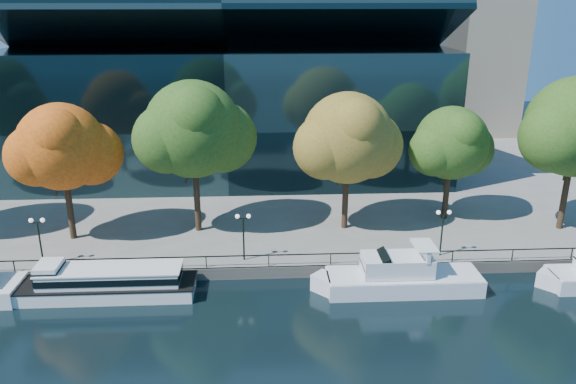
{
  "coord_description": "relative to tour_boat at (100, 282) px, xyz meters",
  "views": [
    {
      "loc": [
        -0.57,
        -37.39,
        21.62
      ],
      "look_at": [
        1.8,
        8.0,
        5.61
      ],
      "focal_mm": 35.0,
      "sensor_mm": 36.0,
      "label": 1
    }
  ],
  "objects": [
    {
      "name": "lamp_0",
      "position": [
        -5.47,
        3.58,
        2.79
      ],
      "size": [
        1.26,
        0.36,
        4.03
      ],
      "color": "black",
      "rests_on": "promenade"
    },
    {
      "name": "tour_boat",
      "position": [
        0.0,
        0.0,
        0.0
      ],
      "size": [
        14.77,
        3.29,
        2.8
      ],
      "color": "white",
      "rests_on": "ground"
    },
    {
      "name": "cruiser_near",
      "position": [
        22.56,
        -0.31,
        -0.01
      ],
      "size": [
        13.09,
        3.37,
        3.79
      ],
      "color": "white",
      "rests_on": "ground"
    },
    {
      "name": "promenade",
      "position": [
        12.76,
        35.45,
        -0.69
      ],
      "size": [
        90.0,
        67.08,
        1.0
      ],
      "color": "slate",
      "rests_on": "ground"
    },
    {
      "name": "tree_1",
      "position": [
        -4.49,
        8.73,
        8.09
      ],
      "size": [
        9.33,
        7.65,
        12.18
      ],
      "color": "black",
      "rests_on": "promenade"
    },
    {
      "name": "tree_3",
      "position": [
        20.16,
        9.88,
        8.23
      ],
      "size": [
        10.24,
        8.4,
        12.7
      ],
      "color": "black",
      "rests_on": "promenade"
    },
    {
      "name": "tree_4",
      "position": [
        30.24,
        11.73,
        7.19
      ],
      "size": [
        8.62,
        7.07,
        10.98
      ],
      "color": "black",
      "rests_on": "promenade"
    },
    {
      "name": "convention_building",
      "position": [
        8.76,
        30.87,
        7.31
      ],
      "size": [
        50.0,
        24.57,
        21.43
      ],
      "color": "black",
      "rests_on": "ground"
    },
    {
      "name": "lamp_1",
      "position": [
        10.75,
        3.58,
        2.79
      ],
      "size": [
        1.26,
        0.36,
        4.03
      ],
      "color": "black",
      "rests_on": "promenade"
    },
    {
      "name": "railing",
      "position": [
        12.76,
        2.33,
        0.75
      ],
      "size": [
        88.2,
        0.08,
        0.99
      ],
      "color": "black",
      "rests_on": "promenade"
    },
    {
      "name": "lamp_2",
      "position": [
        27.12,
        3.58,
        2.79
      ],
      "size": [
        1.26,
        0.36,
        4.03
      ],
      "color": "black",
      "rests_on": "promenade"
    },
    {
      "name": "tree_2",
      "position": [
        6.58,
        9.96,
        9.16
      ],
      "size": [
        10.71,
        8.79,
        13.83
      ],
      "color": "black",
      "rests_on": "promenade"
    },
    {
      "name": "ground",
      "position": [
        12.76,
        -0.92,
        -1.19
      ],
      "size": [
        160.0,
        160.0,
        0.0
      ],
      "primitive_type": "plane",
      "color": "black",
      "rests_on": "ground"
    }
  ]
}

